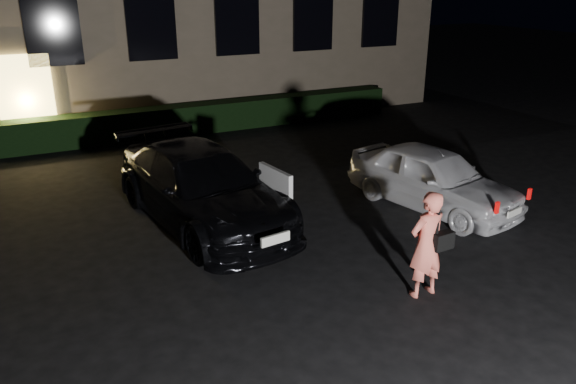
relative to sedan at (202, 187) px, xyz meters
name	(u,v)px	position (x,y,z in m)	size (l,w,h in m)	color
ground	(358,316)	(0.88, -4.03, -0.70)	(80.00, 80.00, 0.00)	black
hedge	(163,122)	(0.88, 6.47, -0.28)	(15.00, 0.70, 0.85)	black
sedan	(202,187)	(0.00, 0.00, 0.00)	(2.63, 5.08, 1.40)	black
hatch	(433,178)	(4.35, -1.35, -0.08)	(2.23, 3.90, 1.25)	white
man	(427,244)	(2.05, -3.96, 0.11)	(0.68, 0.42, 1.62)	#EB6C5A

